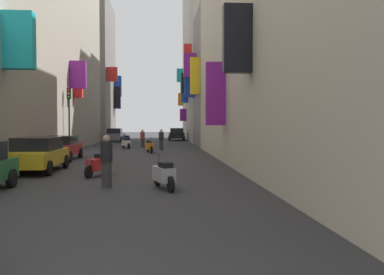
{
  "coord_description": "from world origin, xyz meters",
  "views": [
    {
      "loc": [
        1.76,
        -2.36,
        2.03
      ],
      "look_at": [
        3.92,
        26.62,
        1.07
      ],
      "focal_mm": 38.6,
      "sensor_mm": 36.0,
      "label": 1
    }
  ],
  "objects_px": {
    "parked_car_yellow": "(37,154)",
    "scooter_white": "(126,143)",
    "scooter_orange": "(150,146)",
    "pedestrian_near_left": "(143,138)",
    "scooter_red": "(99,164)",
    "parked_car_black": "(177,134)",
    "parked_car_grey": "(115,135)",
    "scooter_silver": "(164,174)",
    "traffic_light_near_corner": "(69,109)",
    "parked_car_red": "(60,147)",
    "scooter_blue": "(127,139)",
    "pedestrian_crossing": "(107,161)",
    "pedestrian_near_right": "(161,140)"
  },
  "relations": [
    {
      "from": "parked_car_yellow",
      "to": "scooter_white",
      "type": "xyz_separation_m",
      "value": [
        2.39,
        16.12,
        -0.3
      ]
    },
    {
      "from": "scooter_orange",
      "to": "pedestrian_near_left",
      "type": "bearing_deg",
      "value": 96.57
    },
    {
      "from": "pedestrian_near_left",
      "to": "scooter_red",
      "type": "bearing_deg",
      "value": -92.32
    },
    {
      "from": "parked_car_black",
      "to": "scooter_white",
      "type": "relative_size",
      "value": 2.27
    },
    {
      "from": "parked_car_grey",
      "to": "scooter_white",
      "type": "xyz_separation_m",
      "value": [
        2.47,
        -13.88,
        -0.32
      ]
    },
    {
      "from": "scooter_silver",
      "to": "scooter_orange",
      "type": "relative_size",
      "value": 0.99
    },
    {
      "from": "parked_car_grey",
      "to": "traffic_light_near_corner",
      "type": "distance_m",
      "value": 18.78
    },
    {
      "from": "parked_car_red",
      "to": "scooter_blue",
      "type": "distance_m",
      "value": 18.68
    },
    {
      "from": "parked_car_red",
      "to": "scooter_white",
      "type": "xyz_separation_m",
      "value": [
        2.78,
        10.4,
        -0.27
      ]
    },
    {
      "from": "pedestrian_near_left",
      "to": "traffic_light_near_corner",
      "type": "bearing_deg",
      "value": -125.08
    },
    {
      "from": "scooter_silver",
      "to": "pedestrian_crossing",
      "type": "height_order",
      "value": "pedestrian_crossing"
    },
    {
      "from": "parked_car_red",
      "to": "traffic_light_near_corner",
      "type": "height_order",
      "value": "traffic_light_near_corner"
    },
    {
      "from": "parked_car_grey",
      "to": "parked_car_red",
      "type": "height_order",
      "value": "parked_car_grey"
    },
    {
      "from": "pedestrian_crossing",
      "to": "pedestrian_near_left",
      "type": "relative_size",
      "value": 1.09
    },
    {
      "from": "parked_car_red",
      "to": "parked_car_yellow",
      "type": "height_order",
      "value": "parked_car_yellow"
    },
    {
      "from": "parked_car_red",
      "to": "pedestrian_near_left",
      "type": "xyz_separation_m",
      "value": [
        4.03,
        12.45,
        0.03
      ]
    },
    {
      "from": "parked_car_red",
      "to": "parked_car_black",
      "type": "distance_m",
      "value": 27.92
    },
    {
      "from": "scooter_blue",
      "to": "scooter_orange",
      "type": "xyz_separation_m",
      "value": [
        2.7,
        -13.12,
        -0.0
      ]
    },
    {
      "from": "pedestrian_crossing",
      "to": "parked_car_grey",
      "type": "bearing_deg",
      "value": 95.95
    },
    {
      "from": "pedestrian_crossing",
      "to": "traffic_light_near_corner",
      "type": "xyz_separation_m",
      "value": [
        -4.65,
        15.98,
        2.22
      ]
    },
    {
      "from": "pedestrian_near_left",
      "to": "traffic_light_near_corner",
      "type": "distance_m",
      "value": 8.61
    },
    {
      "from": "scooter_silver",
      "to": "scooter_blue",
      "type": "distance_m",
      "value": 29.58
    },
    {
      "from": "scooter_white",
      "to": "scooter_orange",
      "type": "relative_size",
      "value": 1.0
    },
    {
      "from": "parked_car_red",
      "to": "parked_car_black",
      "type": "bearing_deg",
      "value": 74.37
    },
    {
      "from": "parked_car_grey",
      "to": "scooter_silver",
      "type": "bearing_deg",
      "value": -81.21
    },
    {
      "from": "scooter_blue",
      "to": "pedestrian_near_left",
      "type": "relative_size",
      "value": 1.17
    },
    {
      "from": "parked_car_red",
      "to": "pedestrian_near_right",
      "type": "relative_size",
      "value": 2.68
    },
    {
      "from": "parked_car_black",
      "to": "traffic_light_near_corner",
      "type": "xyz_separation_m",
      "value": [
        -8.26,
        -21.22,
        2.27
      ]
    },
    {
      "from": "scooter_silver",
      "to": "scooter_orange",
      "type": "bearing_deg",
      "value": 93.16
    },
    {
      "from": "scooter_silver",
      "to": "scooter_white",
      "type": "height_order",
      "value": "same"
    },
    {
      "from": "parked_car_red",
      "to": "scooter_silver",
      "type": "relative_size",
      "value": 2.41
    },
    {
      "from": "pedestrian_crossing",
      "to": "parked_car_yellow",
      "type": "bearing_deg",
      "value": 127.48
    },
    {
      "from": "parked_car_black",
      "to": "pedestrian_crossing",
      "type": "height_order",
      "value": "pedestrian_crossing"
    },
    {
      "from": "scooter_red",
      "to": "scooter_white",
      "type": "distance_m",
      "value": 17.77
    },
    {
      "from": "scooter_white",
      "to": "traffic_light_near_corner",
      "type": "distance_m",
      "value": 6.44
    },
    {
      "from": "scooter_white",
      "to": "scooter_orange",
      "type": "distance_m",
      "value": 5.37
    },
    {
      "from": "pedestrian_near_right",
      "to": "parked_car_grey",
      "type": "bearing_deg",
      "value": 108.32
    },
    {
      "from": "scooter_white",
      "to": "scooter_orange",
      "type": "bearing_deg",
      "value": -67.51
    },
    {
      "from": "scooter_red",
      "to": "scooter_orange",
      "type": "relative_size",
      "value": 1.0
    },
    {
      "from": "parked_car_yellow",
      "to": "parked_car_black",
      "type": "xyz_separation_m",
      "value": [
        7.13,
        32.6,
        0.02
      ]
    },
    {
      "from": "scooter_red",
      "to": "scooter_blue",
      "type": "distance_m",
      "value": 25.94
    },
    {
      "from": "parked_car_red",
      "to": "scooter_white",
      "type": "distance_m",
      "value": 10.77
    },
    {
      "from": "pedestrian_near_left",
      "to": "pedestrian_near_right",
      "type": "bearing_deg",
      "value": -69.38
    },
    {
      "from": "parked_car_red",
      "to": "parked_car_black",
      "type": "xyz_separation_m",
      "value": [
        7.52,
        26.88,
        0.06
      ]
    },
    {
      "from": "parked_car_red",
      "to": "pedestrian_crossing",
      "type": "height_order",
      "value": "pedestrian_crossing"
    },
    {
      "from": "parked_car_grey",
      "to": "scooter_white",
      "type": "bearing_deg",
      "value": -79.9
    },
    {
      "from": "parked_car_grey",
      "to": "parked_car_red",
      "type": "distance_m",
      "value": 24.28
    },
    {
      "from": "scooter_white",
      "to": "pedestrian_near_left",
      "type": "bearing_deg",
      "value": 58.76
    },
    {
      "from": "parked_car_black",
      "to": "scooter_silver",
      "type": "distance_m",
      "value": 37.73
    },
    {
      "from": "parked_car_black",
      "to": "pedestrian_near_left",
      "type": "distance_m",
      "value": 14.85
    }
  ]
}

